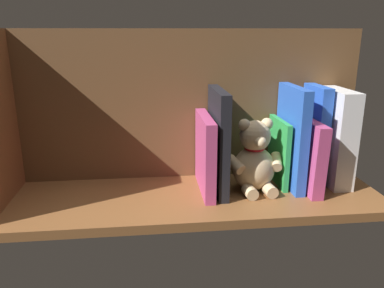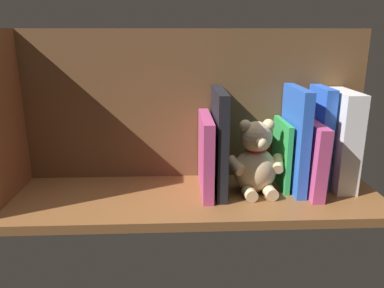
{
  "view_description": "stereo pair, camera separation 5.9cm",
  "coord_description": "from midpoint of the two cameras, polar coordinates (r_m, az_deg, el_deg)",
  "views": [
    {
      "loc": [
        9.87,
        87.56,
        39.05
      ],
      "look_at": [
        0.0,
        0.0,
        12.91
      ],
      "focal_mm": 35.75,
      "sensor_mm": 36.0,
      "label": 1
    },
    {
      "loc": [
        3.99,
        88.02,
        39.05
      ],
      "look_at": [
        0.0,
        0.0,
        12.91
      ],
      "focal_mm": 35.75,
      "sensor_mm": 36.0,
      "label": 2
    }
  ],
  "objects": [
    {
      "name": "book_1",
      "position": [
        1.01,
        14.97,
        -1.34
      ],
      "size": [
        3.44,
        19.82,
        17.87
      ],
      "primitive_type": "cube",
      "rotation": [
        0.0,
        -0.03,
        0.0
      ],
      "color": "#B23F72",
      "rests_on": "ground_plane"
    },
    {
      "name": "book_3",
      "position": [
        1.02,
        11.17,
        -1.16
      ],
      "size": [
        1.28,
        14.27,
        17.23
      ],
      "primitive_type": "cube",
      "color": "green",
      "rests_on": "ground_plane"
    },
    {
      "name": "book_0",
      "position": [
        1.05,
        16.27,
        1.39
      ],
      "size": [
        2.84,
        12.33,
        25.63
      ],
      "primitive_type": "cube",
      "color": "blue",
      "rests_on": "ground_plane"
    },
    {
      "name": "teddy_bear",
      "position": [
        0.96,
        7.58,
        -2.3
      ],
      "size": [
        15.02,
        12.55,
        18.59
      ],
      "rotation": [
        0.0,
        0.0,
        0.1
      ],
      "color": "#D1B284",
      "rests_on": "ground_plane"
    },
    {
      "name": "book_2",
      "position": [
        1.0,
        13.02,
        1.0
      ],
      "size": [
        2.49,
        17.38,
        25.92
      ],
      "primitive_type": "cube",
      "color": "blue",
      "rests_on": "ground_plane"
    },
    {
      "name": "shelf_back_panel",
      "position": [
        1.03,
        -2.47,
        5.74
      ],
      "size": [
        93.68,
        1.5,
        39.67
      ],
      "primitive_type": "cube",
      "color": "brown",
      "rests_on": "ground_plane"
    },
    {
      "name": "ground_plane",
      "position": [
        0.97,
        -1.76,
        -7.99
      ],
      "size": [
        93.68,
        30.53,
        2.2
      ],
      "primitive_type": "cube",
      "color": "brown"
    },
    {
      "name": "dictionary_thick_white",
      "position": [
        1.06,
        19.01,
        1.0
      ],
      "size": [
        5.19,
        15.59,
        24.85
      ],
      "primitive_type": "cube",
      "color": "silver",
      "rests_on": "ground_plane"
    },
    {
      "name": "book_4",
      "position": [
        0.95,
        2.15,
        0.47
      ],
      "size": [
        2.57,
        18.73,
        25.59
      ],
      "primitive_type": "cube",
      "rotation": [
        0.0,
        0.0,
        0.0
      ],
      "color": "black",
      "rests_on": "ground_plane"
    },
    {
      "name": "book_5",
      "position": [
        0.95,
        0.2,
        -1.48
      ],
      "size": [
        2.56,
        19.36,
        19.23
      ],
      "primitive_type": "cube",
      "color": "#B23F72",
      "rests_on": "ground_plane"
    }
  ]
}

